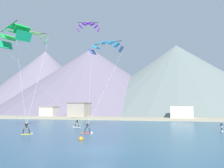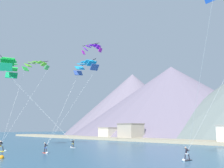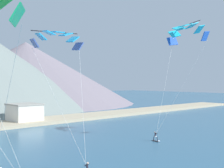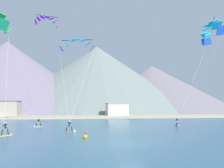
% 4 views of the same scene
% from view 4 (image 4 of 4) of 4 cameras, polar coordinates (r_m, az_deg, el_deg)
% --- Properties ---
extents(ground_plane, '(400.00, 400.00, 0.00)m').
position_cam_4_polar(ground_plane, '(24.98, 4.34, -13.69)').
color(ground_plane, '#2D5B7A').
extents(kitesurfer_near_lead, '(0.59, 1.77, 1.65)m').
position_cam_4_polar(kitesurfer_near_lead, '(47.88, 14.75, -8.77)').
color(kitesurfer_near_lead, black).
rests_on(kitesurfer_near_lead, ground).
extents(kitesurfer_near_trail, '(1.78, 0.74, 1.67)m').
position_cam_4_polar(kitesurfer_near_trail, '(36.97, -9.41, -10.04)').
color(kitesurfer_near_trail, '#E54C33').
rests_on(kitesurfer_near_trail, ground).
extents(kitesurfer_mid_center, '(1.56, 1.46, 1.80)m').
position_cam_4_polar(kitesurfer_mid_center, '(34.60, -22.95, -9.93)').
color(kitesurfer_mid_center, yellow).
rests_on(kitesurfer_mid_center, ground).
extents(kitesurfer_far_left, '(1.79, 0.80, 1.61)m').
position_cam_4_polar(kitesurfer_far_left, '(46.72, -16.72, -8.84)').
color(kitesurfer_far_left, white).
rests_on(kitesurfer_far_left, ground).
extents(parafoil_kite_near_lead, '(8.77, 8.74, 18.18)m').
position_cam_4_polar(parafoil_kite_near_lead, '(51.88, 21.68, 11.36)').
color(parafoil_kite_near_lead, blue).
extents(parafoil_kite_near_trail, '(6.41, 7.97, 14.29)m').
position_cam_4_polar(parafoil_kite_near_trail, '(44.95, -8.16, 9.12)').
color(parafoil_kite_near_trail, '#3E58A3').
extents(parafoil_kite_distant_high_outer, '(4.81, 2.41, 1.93)m').
position_cam_4_polar(parafoil_kite_distant_high_outer, '(53.12, -14.63, 14.02)').
color(parafoil_kite_distant_high_outer, '#BB1EBE').
extents(race_marker_buoy, '(0.56, 0.56, 1.02)m').
position_cam_4_polar(race_marker_buoy, '(29.82, -6.14, -11.93)').
color(race_marker_buoy, orange).
rests_on(race_marker_buoy, ground).
extents(shoreline_strip, '(180.00, 10.00, 0.70)m').
position_cam_4_polar(shoreline_strip, '(76.46, -4.86, -7.46)').
color(shoreline_strip, tan).
rests_on(shoreline_strip, ground).
extents(shore_building_harbour_front, '(6.45, 6.84, 4.51)m').
position_cam_4_polar(shore_building_harbour_front, '(78.45, 1.07, -6.01)').
color(shore_building_harbour_front, silver).
rests_on(shore_building_harbour_front, ground).
extents(shore_building_promenade_mid, '(6.08, 6.96, 5.22)m').
position_cam_4_polar(shore_building_promenade_mid, '(81.02, -22.47, -5.36)').
color(shore_building_promenade_mid, '#A89E8E').
rests_on(shore_building_promenade_mid, ground).
extents(mountain_peak_west_ridge, '(91.25, 91.25, 25.94)m').
position_cam_4_polar(mountain_peak_west_ridge, '(141.00, 9.04, -1.09)').
color(mountain_peak_west_ridge, slate).
rests_on(mountain_peak_west_ridge, ground).
extents(mountain_peak_central_summit, '(101.97, 101.97, 35.20)m').
position_cam_4_polar(mountain_peak_central_summit, '(132.49, -23.03, 1.49)').
color(mountain_peak_central_summit, slate).
rests_on(mountain_peak_central_summit, ground).
extents(mountain_peak_east_shoulder, '(101.73, 101.73, 35.26)m').
position_cam_4_polar(mountain_peak_east_shoulder, '(132.85, -3.51, 1.11)').
color(mountain_peak_east_shoulder, slate).
rests_on(mountain_peak_east_shoulder, ground).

